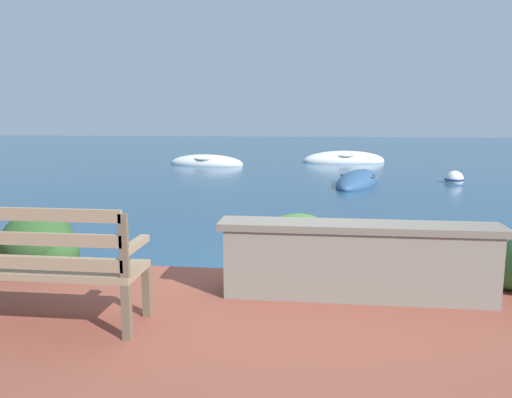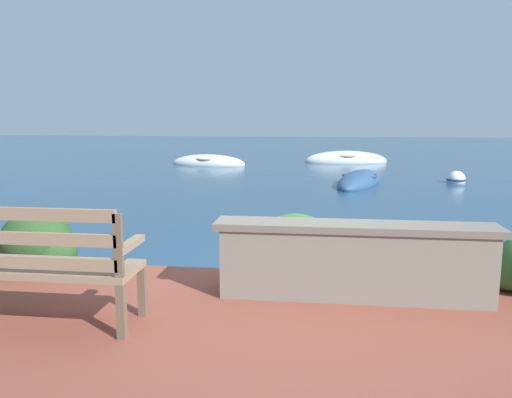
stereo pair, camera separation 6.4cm
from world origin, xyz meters
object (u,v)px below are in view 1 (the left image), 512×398
at_px(rowboat_nearest, 358,182).
at_px(mooring_buoy, 454,179).
at_px(rowboat_mid, 206,163).
at_px(rowboat_far, 344,161).
at_px(park_bench, 39,263).

bearing_deg(rowboat_nearest, mooring_buoy, -62.10).
bearing_deg(rowboat_mid, rowboat_far, 28.25).
relative_size(rowboat_mid, rowboat_far, 0.91).
relative_size(park_bench, rowboat_nearest, 0.45).
bearing_deg(rowboat_far, rowboat_mid, -168.76).
bearing_deg(rowboat_far, rowboat_nearest, -96.64).
relative_size(park_bench, mooring_buoy, 2.87).
xyz_separation_m(rowboat_nearest, rowboat_mid, (-5.16, 4.60, 0.01)).
relative_size(rowboat_mid, mooring_buoy, 5.62).
xyz_separation_m(park_bench, mooring_buoy, (5.76, 10.64, -0.62)).
height_order(park_bench, rowboat_mid, park_bench).
xyz_separation_m(rowboat_nearest, rowboat_far, (-0.05, 6.29, 0.01)).
xyz_separation_m(rowboat_far, mooring_buoy, (2.66, -5.76, 0.02)).
distance_m(rowboat_nearest, rowboat_far, 6.29).
xyz_separation_m(park_bench, rowboat_nearest, (3.15, 10.11, -0.65)).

